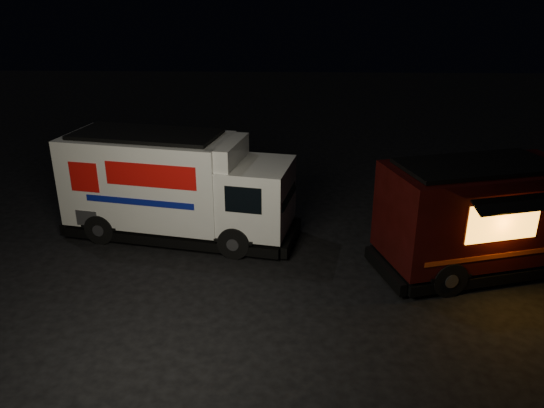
{
  "coord_description": "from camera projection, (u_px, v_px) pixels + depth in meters",
  "views": [
    {
      "loc": [
        1.06,
        -12.41,
        7.51
      ],
      "look_at": [
        0.53,
        2.0,
        1.63
      ],
      "focal_mm": 35.0,
      "sensor_mm": 36.0,
      "label": 1
    }
  ],
  "objects": [
    {
      "name": "white_truck",
      "position": [
        179.0,
        186.0,
        16.79
      ],
      "size": [
        7.82,
        3.92,
        3.39
      ],
      "primitive_type": null,
      "rotation": [
        0.0,
        0.0,
        -0.19
      ],
      "color": "silver",
      "rests_on": "ground"
    },
    {
      "name": "ground",
      "position": [
        250.0,
        287.0,
        14.35
      ],
      "size": [
        80.0,
        80.0,
        0.0
      ],
      "primitive_type": "plane",
      "color": "black",
      "rests_on": "ground"
    },
    {
      "name": "red_truck",
      "position": [
        498.0,
        215.0,
        14.88
      ],
      "size": [
        7.31,
        4.33,
        3.2
      ],
      "primitive_type": null,
      "rotation": [
        0.0,
        0.0,
        0.28
      ],
      "color": "black",
      "rests_on": "ground"
    }
  ]
}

